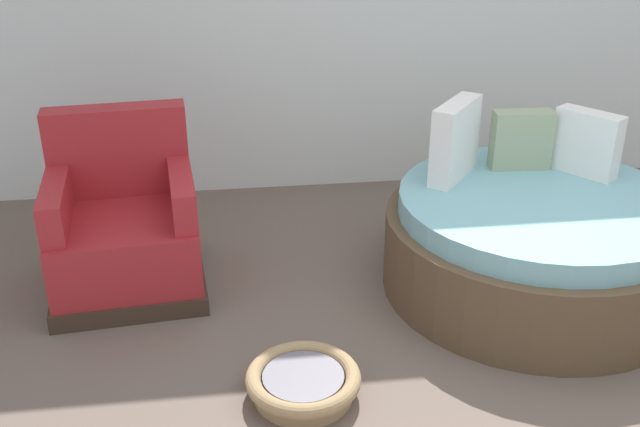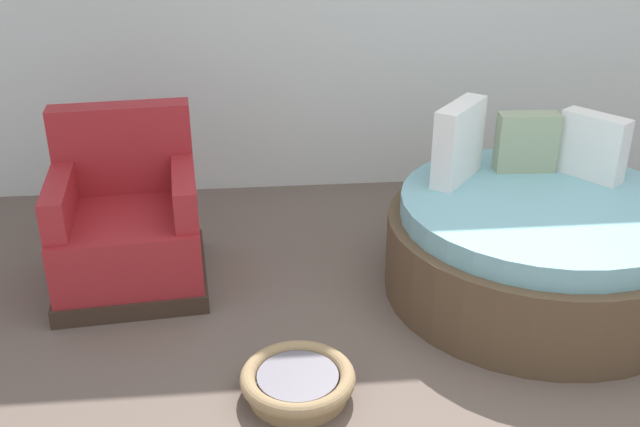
# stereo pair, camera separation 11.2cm
# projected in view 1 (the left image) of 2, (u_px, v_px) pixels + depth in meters

# --- Properties ---
(ground_plane) EXTENTS (8.00, 8.00, 0.02)m
(ground_plane) POSITION_uv_depth(u_px,v_px,m) (540.00, 407.00, 3.22)
(ground_plane) COLOR #66564C
(round_daybed) EXTENTS (1.62, 1.62, 0.98)m
(round_daybed) POSITION_uv_depth(u_px,v_px,m) (534.00, 240.00, 4.00)
(round_daybed) COLOR brown
(round_daybed) RESTS_ON ground_plane
(red_armchair) EXTENTS (0.87, 0.87, 0.94)m
(red_armchair) POSITION_uv_depth(u_px,v_px,m) (125.00, 229.00, 4.02)
(red_armchair) COLOR #38281E
(red_armchair) RESTS_ON ground_plane
(pet_basket) EXTENTS (0.51, 0.51, 0.13)m
(pet_basket) POSITION_uv_depth(u_px,v_px,m) (303.00, 382.00, 3.25)
(pet_basket) COLOR #9E7F56
(pet_basket) RESTS_ON ground_plane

